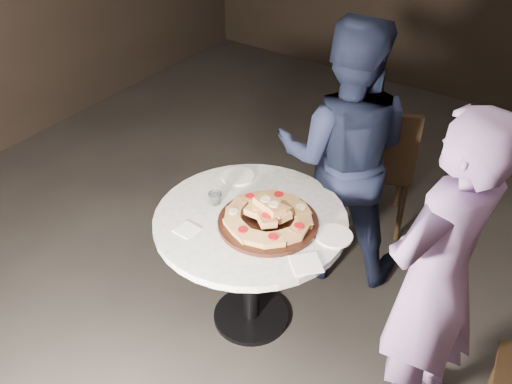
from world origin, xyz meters
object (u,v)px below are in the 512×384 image
serving_board (268,222)px  focaccia_pile (269,215)px  chair_far (378,161)px  diner_teal (436,278)px  diner_navy (343,155)px  water_glass (215,199)px  table (251,238)px

serving_board → focaccia_pile: focaccia_pile is taller
chair_far → diner_teal: 1.41m
chair_far → diner_navy: (-0.04, -0.46, 0.27)m
water_glass → diner_navy: size_ratio=0.04×
serving_board → diner_teal: size_ratio=0.31×
table → chair_far: bearing=80.1°
table → focaccia_pile: (0.11, 0.01, 0.20)m
serving_board → focaccia_pile: size_ratio=1.11×
serving_board → table: bearing=-178.2°
serving_board → focaccia_pile: (0.00, 0.00, 0.05)m
serving_board → diner_teal: 0.87m
diner_navy → water_glass: bearing=40.2°
focaccia_pile → diner_navy: (0.05, 0.71, 0.01)m
serving_board → diner_teal: (0.86, 0.02, 0.07)m
serving_board → focaccia_pile: 0.05m
focaccia_pile → chair_far: chair_far is taller
table → diner_navy: (0.16, 0.71, 0.21)m
serving_board → chair_far: (0.10, 1.17, -0.21)m
table → diner_navy: diner_navy is taller
water_glass → serving_board: bearing=3.0°
water_glass → diner_teal: 1.19m
focaccia_pile → chair_far: 1.20m
serving_board → diner_navy: size_ratio=0.31×
focaccia_pile → serving_board: bearing=-141.5°
table → focaccia_pile: bearing=2.8°
table → diner_navy: bearing=77.0°
serving_board → diner_teal: diner_teal is taller
focaccia_pile → water_glass: 0.33m
diner_teal → serving_board: bearing=-68.0°
chair_far → diner_navy: size_ratio=0.59×
table → serving_board: serving_board is taller
table → serving_board: size_ratio=2.42×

